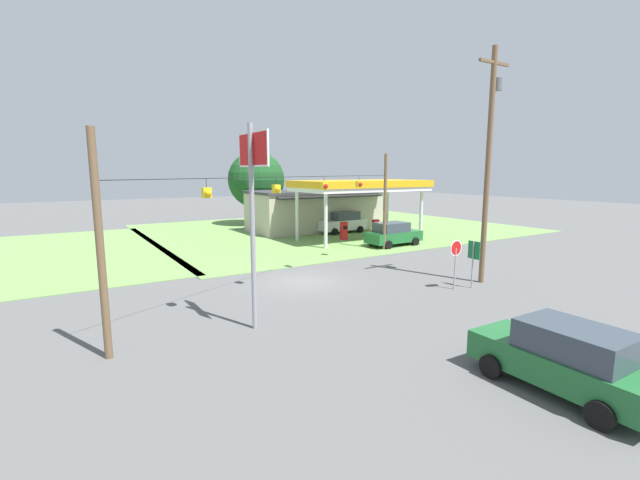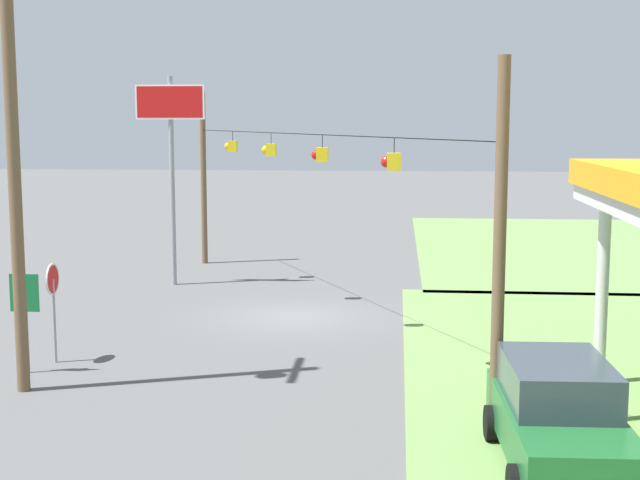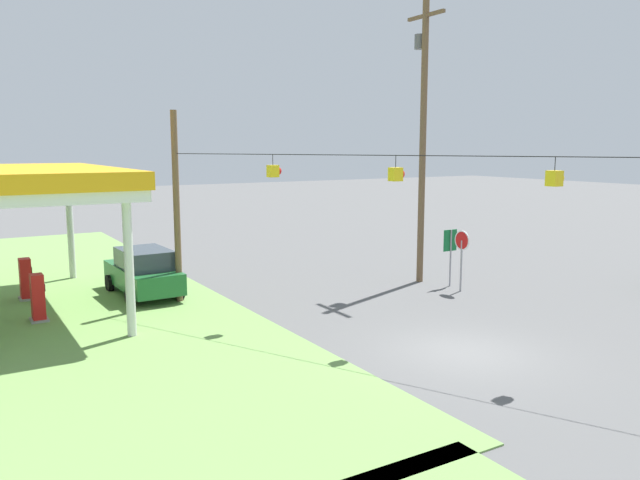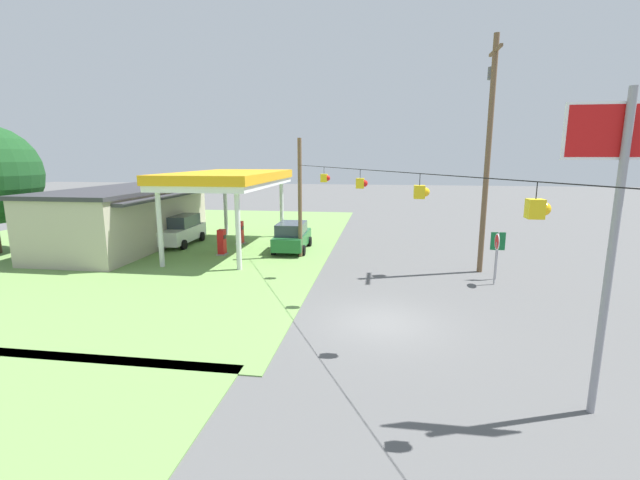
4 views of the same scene
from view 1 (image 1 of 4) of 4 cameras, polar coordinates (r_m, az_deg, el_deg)
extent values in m
plane|color=#565656|center=(23.10, -2.32, -5.56)|extent=(160.00, 160.00, 0.00)
cube|color=#6B934C|center=(44.53, 1.64, 1.58)|extent=(36.00, 28.00, 0.04)
cube|color=silver|center=(37.03, 5.45, 6.81)|extent=(11.22, 5.68, 0.35)
cube|color=orange|center=(37.02, 5.46, 7.50)|extent=(11.42, 5.88, 0.55)
cylinder|color=silver|center=(32.50, 0.77, 2.50)|extent=(0.28, 0.28, 4.21)
cylinder|color=silver|center=(38.83, 13.32, 3.33)|extent=(0.28, 0.28, 4.21)
cylinder|color=silver|center=(36.32, -3.08, 3.18)|extent=(0.28, 0.28, 4.21)
cylinder|color=silver|center=(42.08, 8.97, 3.89)|extent=(0.28, 0.28, 4.21)
cube|color=#B2A893|center=(43.19, -0.70, 3.84)|extent=(12.83, 5.79, 3.77)
cube|color=#333338|center=(43.05, -0.71, 6.50)|extent=(13.13, 6.09, 0.24)
cube|color=#333338|center=(40.34, 1.71, 5.80)|extent=(11.55, 0.70, 0.20)
cube|color=gray|center=(36.44, 3.19, -0.05)|extent=(0.71, 0.56, 0.12)
cube|color=red|center=(36.32, 3.20, 1.23)|extent=(0.55, 0.40, 1.51)
cube|color=black|center=(36.11, 3.40, 1.66)|extent=(0.39, 0.03, 0.24)
cube|color=gray|center=(38.52, 7.39, 0.39)|extent=(0.71, 0.56, 0.12)
cube|color=red|center=(38.40, 7.41, 1.59)|extent=(0.55, 0.40, 1.51)
cube|color=black|center=(38.20, 7.63, 2.01)|extent=(0.39, 0.03, 0.24)
cube|color=#1E602D|center=(34.42, 9.82, 0.45)|extent=(4.71, 1.99, 0.81)
cube|color=#333D47|center=(34.12, 9.51, 1.70)|extent=(2.61, 1.78, 0.74)
cylinder|color=black|center=(36.15, 10.43, 0.19)|extent=(0.69, 0.24, 0.68)
cylinder|color=black|center=(34.84, 12.59, -0.21)|extent=(0.69, 0.24, 0.68)
cylinder|color=black|center=(34.21, 6.95, -0.22)|extent=(0.69, 0.24, 0.68)
cylinder|color=black|center=(32.83, 9.11, -0.67)|extent=(0.69, 0.24, 0.68)
cube|color=white|center=(41.13, 2.92, 2.05)|extent=(4.85, 1.93, 0.93)
cube|color=#333D47|center=(41.20, 3.25, 3.27)|extent=(2.68, 1.74, 0.79)
cylinder|color=black|center=(39.57, 1.96, 1.10)|extent=(0.68, 0.23, 0.68)
cylinder|color=black|center=(41.11, 0.45, 1.41)|extent=(0.68, 0.23, 0.68)
cylinder|color=black|center=(41.34, 5.36, 1.41)|extent=(0.68, 0.23, 0.68)
cylinder|color=black|center=(42.82, 3.79, 1.70)|extent=(0.68, 0.23, 0.68)
cube|color=#1E602D|center=(13.53, 29.53, -14.29)|extent=(1.91, 4.72, 0.80)
cube|color=#333D47|center=(13.13, 30.89, -11.45)|extent=(1.73, 2.61, 0.76)
cylinder|color=black|center=(13.65, 21.85, -15.36)|extent=(0.23, 0.68, 0.68)
cylinder|color=black|center=(15.11, 26.28, -13.24)|extent=(0.23, 0.68, 0.68)
cylinder|color=black|center=(12.35, 33.32, -18.95)|extent=(0.23, 0.68, 0.68)
cylinder|color=black|center=(13.94, 36.81, -16.04)|extent=(0.23, 0.68, 0.68)
cylinder|color=#99999E|center=(22.41, 17.55, -3.68)|extent=(0.08, 0.08, 2.10)
cylinder|color=white|center=(22.21, 17.68, -1.04)|extent=(0.80, 0.03, 0.80)
cylinder|color=red|center=(22.21, 17.68, -1.04)|extent=(0.70, 0.03, 0.70)
cylinder|color=gray|center=(15.74, -8.98, 1.43)|extent=(0.18, 0.18, 7.54)
cube|color=white|center=(15.66, -8.90, 11.87)|extent=(0.06, 2.50, 1.23)
cube|color=red|center=(15.66, -8.90, 11.87)|extent=(0.07, 2.38, 1.11)
cylinder|color=gray|center=(22.91, 19.67, -3.13)|extent=(0.07, 0.07, 2.40)
cube|color=#146B33|center=(22.81, 19.85, -1.27)|extent=(0.04, 0.70, 0.90)
cylinder|color=brown|center=(23.83, 21.47, 8.83)|extent=(0.28, 0.28, 11.97)
cube|color=brown|center=(24.42, 22.22, 21.07)|extent=(2.20, 0.14, 0.14)
cylinder|color=#59595B|center=(24.50, 22.58, 18.62)|extent=(0.44, 0.44, 0.60)
cylinder|color=brown|center=(14.63, -27.27, -0.82)|extent=(0.24, 0.24, 7.16)
cylinder|color=brown|center=(32.30, 8.65, 4.98)|extent=(0.24, 0.24, 7.16)
cylinder|color=black|center=(22.35, -2.41, 8.43)|extent=(19.91, 10.02, 0.02)
cylinder|color=black|center=(17.19, -14.93, 7.36)|extent=(0.02, 0.02, 0.35)
cube|color=yellow|center=(17.20, -14.88, 6.11)|extent=(0.32, 0.32, 0.40)
sphere|color=yellow|center=(17.04, -14.71, 6.09)|extent=(0.28, 0.28, 0.28)
cylinder|color=black|center=(20.53, -5.88, 7.85)|extent=(0.02, 0.02, 0.35)
cube|color=yellow|center=(20.54, -5.86, 6.80)|extent=(0.32, 0.32, 0.40)
sphere|color=yellow|center=(20.39, -5.65, 6.79)|extent=(0.28, 0.28, 0.28)
cylinder|color=black|center=(24.24, 0.54, 8.08)|extent=(0.02, 0.02, 0.35)
cube|color=yellow|center=(24.25, 0.53, 7.19)|extent=(0.32, 0.32, 0.40)
sphere|color=red|center=(24.10, 0.75, 7.18)|extent=(0.28, 0.28, 0.28)
cylinder|color=black|center=(28.16, 5.21, 8.18)|extent=(0.02, 0.02, 0.35)
cube|color=yellow|center=(28.17, 5.20, 7.42)|extent=(0.32, 0.32, 0.40)
sphere|color=red|center=(28.03, 5.42, 7.41)|extent=(0.28, 0.28, 0.28)
cylinder|color=#4C3828|center=(47.88, -8.39, 3.50)|extent=(0.44, 0.44, 2.51)
sphere|color=#19471E|center=(47.67, -8.49, 7.95)|extent=(6.15, 6.15, 6.15)
camera|label=2|loc=(43.90, 27.35, 8.27)|focal=50.00mm
camera|label=3|loc=(31.83, -35.07, 7.47)|focal=35.00mm
camera|label=4|loc=(19.93, -44.50, 7.22)|focal=24.00mm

